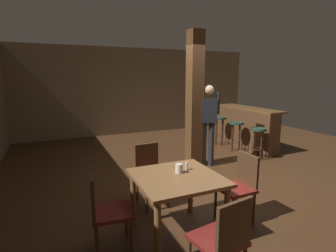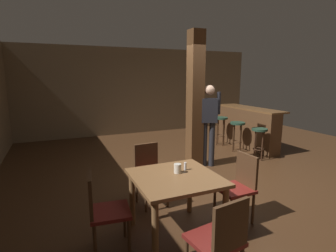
# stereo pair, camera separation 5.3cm
# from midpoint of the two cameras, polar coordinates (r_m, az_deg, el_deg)

# --- Properties ---
(ground_plane) EXTENTS (10.80, 10.80, 0.00)m
(ground_plane) POSITION_cam_midpoint_polar(r_m,az_deg,el_deg) (5.21, 10.40, -10.74)
(ground_plane) COLOR #422816
(wall_back) EXTENTS (8.00, 0.10, 2.80)m
(wall_back) POSITION_cam_midpoint_polar(r_m,az_deg,el_deg) (8.93, -5.97, 7.56)
(wall_back) COLOR #756047
(wall_back) RESTS_ON ground_plane
(pillar) EXTENTS (0.28, 0.28, 2.80)m
(pillar) POSITION_cam_midpoint_polar(r_m,az_deg,el_deg) (5.44, 5.52, 5.51)
(pillar) COLOR brown
(pillar) RESTS_ON ground_plane
(dining_table) EXTENTS (0.97, 0.97, 0.75)m
(dining_table) POSITION_cam_midpoint_polar(r_m,az_deg,el_deg) (3.16, 1.50, -12.84)
(dining_table) COLOR brown
(dining_table) RESTS_ON ground_plane
(chair_east) EXTENTS (0.43, 0.43, 0.89)m
(chair_east) POSITION_cam_midpoint_polar(r_m,az_deg,el_deg) (3.64, 14.97, -12.03)
(chair_east) COLOR maroon
(chair_east) RESTS_ON ground_plane
(chair_north) EXTENTS (0.45, 0.45, 0.89)m
(chair_north) POSITION_cam_midpoint_polar(r_m,az_deg,el_deg) (3.98, -4.32, -9.69)
(chair_north) COLOR maroon
(chair_north) RESTS_ON ground_plane
(chair_south) EXTENTS (0.48, 0.48, 0.89)m
(chair_south) POSITION_cam_midpoint_polar(r_m,az_deg,el_deg) (2.52, 11.32, -22.87)
(chair_south) COLOR maroon
(chair_south) RESTS_ON ground_plane
(chair_west) EXTENTS (0.46, 0.46, 0.89)m
(chair_west) POSITION_cam_midpoint_polar(r_m,az_deg,el_deg) (3.02, -14.17, -17.00)
(chair_west) COLOR maroon
(chair_west) RESTS_ON ground_plane
(napkin_cup) EXTENTS (0.09, 0.09, 0.11)m
(napkin_cup) POSITION_cam_midpoint_polar(r_m,az_deg,el_deg) (3.19, 1.93, -9.22)
(napkin_cup) COLOR silver
(napkin_cup) RESTS_ON dining_table
(salt_shaker) EXTENTS (0.03, 0.03, 0.10)m
(salt_shaker) POSITION_cam_midpoint_polar(r_m,az_deg,el_deg) (3.29, 3.58, -8.71)
(salt_shaker) COLOR silver
(salt_shaker) RESTS_ON dining_table
(standing_person) EXTENTS (0.46, 0.33, 1.72)m
(standing_person) POSITION_cam_midpoint_polar(r_m,az_deg,el_deg) (5.53, 8.45, 1.37)
(standing_person) COLOR black
(standing_person) RESTS_ON ground_plane
(bar_counter) EXTENTS (0.56, 2.13, 1.07)m
(bar_counter) POSITION_cam_midpoint_polar(r_m,az_deg,el_deg) (7.39, 16.15, -0.18)
(bar_counter) COLOR brown
(bar_counter) RESTS_ON ground_plane
(bar_stool_near) EXTENTS (0.35, 0.35, 0.73)m
(bar_stool_near) POSITION_cam_midpoint_polar(r_m,az_deg,el_deg) (6.33, 18.80, -2.07)
(bar_stool_near) COLOR #1E3828
(bar_stool_near) RESTS_ON ground_plane
(bar_stool_mid) EXTENTS (0.37, 0.37, 0.76)m
(bar_stool_mid) POSITION_cam_midpoint_polar(r_m,az_deg,el_deg) (6.85, 14.42, -0.67)
(bar_stool_mid) COLOR #1E3828
(bar_stool_mid) RESTS_ON ground_plane
(bar_stool_far) EXTENTS (0.37, 0.37, 0.79)m
(bar_stool_far) POSITION_cam_midpoint_polar(r_m,az_deg,el_deg) (7.39, 10.95, 0.45)
(bar_stool_far) COLOR #1E3828
(bar_stool_far) RESTS_ON ground_plane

